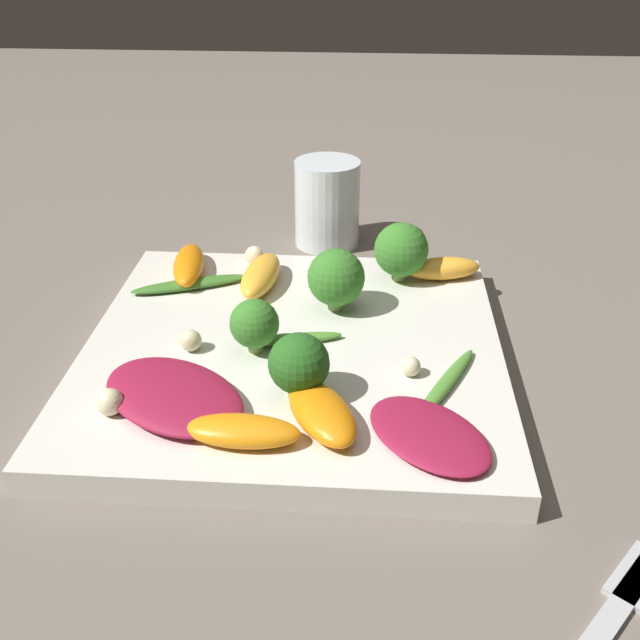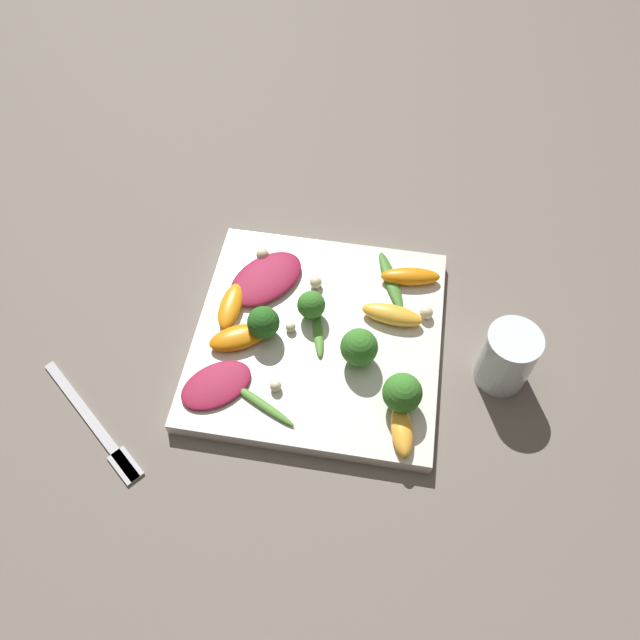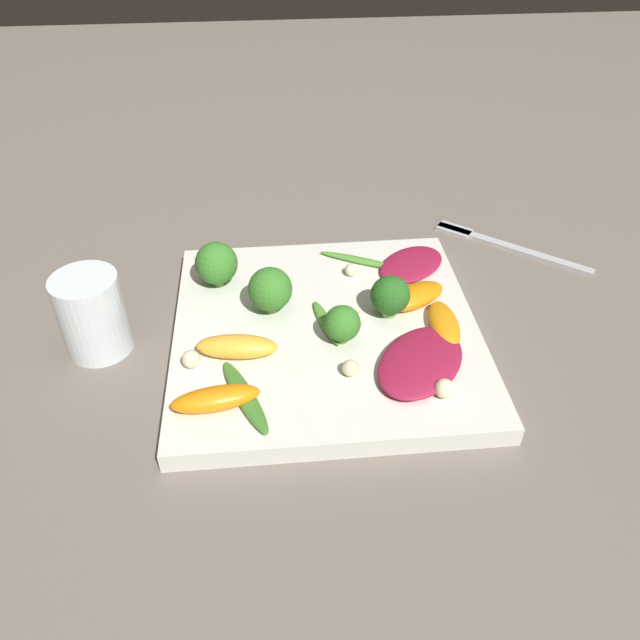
{
  "view_description": "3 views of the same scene",
  "coord_description": "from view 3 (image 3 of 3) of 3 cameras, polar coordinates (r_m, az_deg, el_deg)",
  "views": [
    {
      "loc": [
        0.05,
        -0.44,
        0.29
      ],
      "look_at": [
        0.02,
        -0.0,
        0.04
      ],
      "focal_mm": 42.0,
      "sensor_mm": 36.0,
      "label": 1
    },
    {
      "loc": [
        0.39,
        0.07,
        0.64
      ],
      "look_at": [
        -0.0,
        0.0,
        0.04
      ],
      "focal_mm": 35.0,
      "sensor_mm": 36.0,
      "label": 2
    },
    {
      "loc": [
        -0.45,
        0.05,
        0.4
      ],
      "look_at": [
        -0.0,
        0.01,
        0.03
      ],
      "focal_mm": 35.0,
      "sensor_mm": 36.0,
      "label": 3
    }
  ],
  "objects": [
    {
      "name": "plate",
      "position": [
        0.6,
        0.56,
        -1.18
      ],
      "size": [
        0.29,
        0.29,
        0.02
      ],
      "color": "silver",
      "rests_on": "ground_plane"
    },
    {
      "name": "broccoli_floret_1",
      "position": [
        0.56,
        2.06,
        -0.35
      ],
      "size": [
        0.03,
        0.03,
        0.04
      ],
      "color": "#7A9E51",
      "rests_on": "plate"
    },
    {
      "name": "macadamia_nut_3",
      "position": [
        0.66,
        2.87,
        4.6
      ],
      "size": [
        0.01,
        0.01,
        0.01
      ],
      "color": "beige",
      "rests_on": "plate"
    },
    {
      "name": "fork",
      "position": [
        0.77,
        15.71,
        6.98
      ],
      "size": [
        0.13,
        0.16,
        0.01
      ],
      "color": "#B2B2B7",
      "rests_on": "ground_plane"
    },
    {
      "name": "radicchio_leaf_1",
      "position": [
        0.68,
        8.34,
        5.08
      ],
      "size": [
        0.09,
        0.1,
        0.01
      ],
      "color": "maroon",
      "rests_on": "plate"
    },
    {
      "name": "broccoli_floret_0",
      "position": [
        0.6,
        6.43,
        2.2
      ],
      "size": [
        0.04,
        0.04,
        0.04
      ],
      "color": "#7A9E51",
      "rests_on": "plate"
    },
    {
      "name": "ground_plane",
      "position": [
        0.61,
        0.55,
        -1.86
      ],
      "size": [
        2.4,
        2.4,
        0.0
      ],
      "primitive_type": "plane",
      "color": "#6B6056"
    },
    {
      "name": "radicchio_leaf_0",
      "position": [
        0.55,
        9.18,
        -3.78
      ],
      "size": [
        0.12,
        0.11,
        0.01
      ],
      "color": "maroon",
      "rests_on": "plate"
    },
    {
      "name": "drinking_glass",
      "position": [
        0.61,
        -20.09,
        0.48
      ],
      "size": [
        0.06,
        0.06,
        0.08
      ],
      "color": "white",
      "rests_on": "ground_plane"
    },
    {
      "name": "macadamia_nut_4",
      "position": [
        0.54,
        2.8,
        -4.41
      ],
      "size": [
        0.02,
        0.02,
        0.02
      ],
      "color": "beige",
      "rests_on": "plate"
    },
    {
      "name": "orange_segment_3",
      "position": [
        0.68,
        -9.58,
        5.55
      ],
      "size": [
        0.06,
        0.03,
        0.02
      ],
      "color": "#FCAD33",
      "rests_on": "plate"
    },
    {
      "name": "broccoli_floret_2",
      "position": [
        0.6,
        -4.57,
        2.8
      ],
      "size": [
        0.04,
        0.04,
        0.05
      ],
      "color": "#7A9E51",
      "rests_on": "plate"
    },
    {
      "name": "broccoli_floret_3",
      "position": [
        0.64,
        -9.45,
        5.12
      ],
      "size": [
        0.04,
        0.04,
        0.05
      ],
      "color": "#7A9E51",
      "rests_on": "plate"
    },
    {
      "name": "orange_segment_2",
      "position": [
        0.56,
        -7.61,
        -2.43
      ],
      "size": [
        0.03,
        0.08,
        0.02
      ],
      "color": "#FCAD33",
      "rests_on": "plate"
    },
    {
      "name": "orange_segment_4",
      "position": [
        0.6,
        11.29,
        -0.36
      ],
      "size": [
        0.07,
        0.03,
        0.02
      ],
      "color": "orange",
      "rests_on": "plate"
    },
    {
      "name": "macadamia_nut_2",
      "position": [
        0.56,
        -11.71,
        -3.52
      ],
      "size": [
        0.02,
        0.02,
        0.02
      ],
      "color": "beige",
      "rests_on": "plate"
    },
    {
      "name": "arugula_sprig_0",
      "position": [
        0.53,
        -6.9,
        -6.94
      ],
      "size": [
        0.09,
        0.05,
        0.01
      ],
      "color": "#3D7528",
      "rests_on": "plate"
    },
    {
      "name": "arugula_sprig_2",
      "position": [
        0.59,
        1.06,
        -0.46
      ],
      "size": [
        0.07,
        0.03,
        0.01
      ],
      "color": "#518E33",
      "rests_on": "plate"
    },
    {
      "name": "orange_segment_1",
      "position": [
        0.52,
        -9.52,
        -7.11
      ],
      "size": [
        0.03,
        0.08,
        0.02
      ],
      "color": "orange",
      "rests_on": "plate"
    },
    {
      "name": "macadamia_nut_1",
      "position": [
        0.53,
        11.29,
        -6.16
      ],
      "size": [
        0.02,
        0.02,
        0.02
      ],
      "color": "beige",
      "rests_on": "plate"
    },
    {
      "name": "orange_segment_0",
      "position": [
        0.62,
        8.61,
        2.18
      ],
      "size": [
        0.06,
        0.08,
        0.02
      ],
      "color": "orange",
      "rests_on": "plate"
    },
    {
      "name": "arugula_sprig_1",
      "position": [
        0.68,
        3.81,
        5.43
      ],
      "size": [
        0.05,
        0.09,
        0.01
      ],
      "color": "#518E33",
      "rests_on": "plate"
    },
    {
      "name": "macadamia_nut_0",
      "position": [
        0.59,
        3.77,
        0.02
      ],
      "size": [
        0.01,
        0.01,
        0.01
      ],
      "color": "beige",
      "rests_on": "plate"
    }
  ]
}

